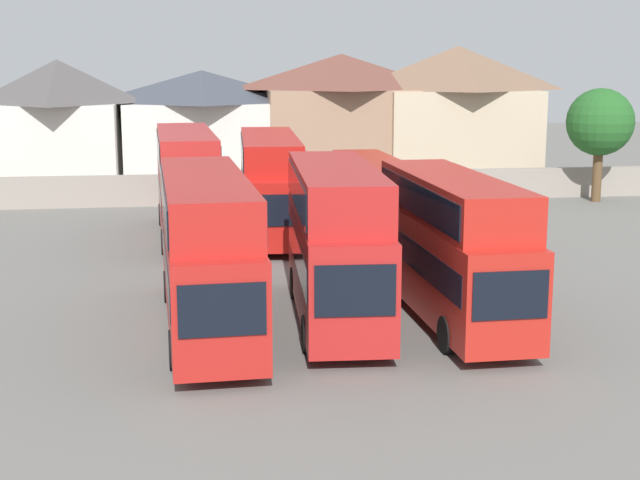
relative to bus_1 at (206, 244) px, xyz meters
name	(u,v)px	position (x,y,z in m)	size (l,w,h in m)	color
ground	(278,225)	(3.99, 18.02, -2.73)	(140.00, 140.00, 0.00)	slate
depot_boundary_wall	(266,188)	(3.99, 25.20, -1.83)	(56.00, 0.50, 1.80)	gray
bus_1	(206,244)	(0.00, 0.00, 0.00)	(3.00, 11.86, 4.83)	#B01F1A
bus_2	(336,235)	(4.11, 0.32, 0.10)	(3.07, 10.28, 5.02)	#B21F1E
bus_3	(452,240)	(7.80, -0.23, -0.07)	(2.67, 10.28, 4.71)	red
bus_4	(186,178)	(-0.59, 15.32, 0.10)	(3.01, 11.78, 5.03)	red
bus_5	(270,180)	(3.34, 15.27, -0.03)	(3.18, 11.99, 4.77)	red
bus_6	(378,193)	(8.52, 14.94, -0.71)	(2.68, 11.52, 3.54)	#B52416
house_terrace_left	(60,123)	(-8.63, 33.57, 1.51)	(7.85, 8.15, 8.29)	silver
house_terrace_centre	(203,126)	(0.57, 34.97, 1.13)	(10.80, 7.72, 7.56)	silver
house_terrace_right	(341,117)	(9.92, 34.35, 1.68)	(10.72, 7.12, 8.65)	#9E7A60
house_terrace_far_right	(457,112)	(17.93, 33.86, 1.96)	(10.88, 7.12, 9.18)	#C6B293
tree_left_of_lot	(600,123)	(23.44, 23.20, 1.92)	(3.94, 3.94, 6.66)	brown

